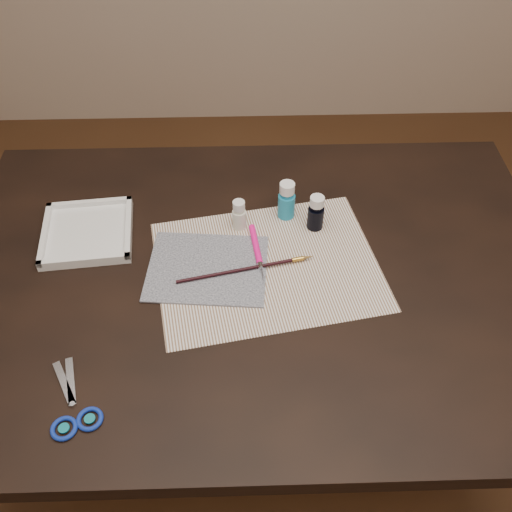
{
  "coord_description": "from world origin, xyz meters",
  "views": [
    {
      "loc": [
        -0.02,
        -0.8,
        1.65
      ],
      "look_at": [
        0.0,
        0.0,
        0.8
      ],
      "focal_mm": 40.0,
      "sensor_mm": 36.0,
      "label": 1
    }
  ],
  "objects_px": {
    "paper": "(267,265)",
    "scissors": "(67,398)",
    "paint_bottle_navy": "(316,213)",
    "palette_tray": "(87,232)",
    "paint_bottle_white": "(239,215)",
    "canvas": "(207,268)",
    "paint_bottle_cyan": "(287,200)"
  },
  "relations": [
    {
      "from": "paint_bottle_navy",
      "to": "scissors",
      "type": "distance_m",
      "value": 0.64
    },
    {
      "from": "scissors",
      "to": "paint_bottle_navy",
      "type": "bearing_deg",
      "value": -77.02
    },
    {
      "from": "paper",
      "to": "paint_bottle_navy",
      "type": "height_order",
      "value": "paint_bottle_navy"
    },
    {
      "from": "canvas",
      "to": "palette_tray",
      "type": "xyz_separation_m",
      "value": [
        -0.27,
        0.11,
        0.01
      ]
    },
    {
      "from": "paper",
      "to": "palette_tray",
      "type": "bearing_deg",
      "value": 165.54
    },
    {
      "from": "paper",
      "to": "paint_bottle_white",
      "type": "distance_m",
      "value": 0.14
    },
    {
      "from": "canvas",
      "to": "palette_tray",
      "type": "bearing_deg",
      "value": 158.06
    },
    {
      "from": "paper",
      "to": "palette_tray",
      "type": "distance_m",
      "value": 0.41
    },
    {
      "from": "paint_bottle_navy",
      "to": "palette_tray",
      "type": "bearing_deg",
      "value": -178.51
    },
    {
      "from": "paper",
      "to": "paint_bottle_cyan",
      "type": "relative_size",
      "value": 4.91
    },
    {
      "from": "scissors",
      "to": "paint_bottle_white",
      "type": "bearing_deg",
      "value": -64.16
    },
    {
      "from": "canvas",
      "to": "paint_bottle_cyan",
      "type": "xyz_separation_m",
      "value": [
        0.18,
        0.16,
        0.04
      ]
    },
    {
      "from": "paper",
      "to": "canvas",
      "type": "distance_m",
      "value": 0.13
    },
    {
      "from": "canvas",
      "to": "palette_tray",
      "type": "relative_size",
      "value": 1.28
    },
    {
      "from": "paper",
      "to": "scissors",
      "type": "xyz_separation_m",
      "value": [
        -0.36,
        -0.31,
        0.0
      ]
    },
    {
      "from": "paint_bottle_white",
      "to": "scissors",
      "type": "bearing_deg",
      "value": -125.58
    },
    {
      "from": "scissors",
      "to": "palette_tray",
      "type": "bearing_deg",
      "value": -23.9
    },
    {
      "from": "paint_bottle_cyan",
      "to": "palette_tray",
      "type": "height_order",
      "value": "paint_bottle_cyan"
    },
    {
      "from": "paper",
      "to": "paint_bottle_navy",
      "type": "distance_m",
      "value": 0.17
    },
    {
      "from": "scissors",
      "to": "palette_tray",
      "type": "xyz_separation_m",
      "value": [
        -0.03,
        0.41,
        0.01
      ]
    },
    {
      "from": "paint_bottle_cyan",
      "to": "paint_bottle_navy",
      "type": "bearing_deg",
      "value": -32.39
    },
    {
      "from": "paint_bottle_cyan",
      "to": "scissors",
      "type": "distance_m",
      "value": 0.62
    },
    {
      "from": "paint_bottle_white",
      "to": "palette_tray",
      "type": "distance_m",
      "value": 0.34
    },
    {
      "from": "canvas",
      "to": "paint_bottle_white",
      "type": "xyz_separation_m",
      "value": [
        0.07,
        0.13,
        0.03
      ]
    },
    {
      "from": "paint_bottle_navy",
      "to": "canvas",
      "type": "bearing_deg",
      "value": -153.06
    },
    {
      "from": "paint_bottle_white",
      "to": "scissors",
      "type": "xyz_separation_m",
      "value": [
        -0.31,
        -0.43,
        -0.03
      ]
    },
    {
      "from": "paper",
      "to": "paint_bottle_white",
      "type": "xyz_separation_m",
      "value": [
        -0.06,
        0.12,
        0.04
      ]
    },
    {
      "from": "paper",
      "to": "palette_tray",
      "type": "xyz_separation_m",
      "value": [
        -0.4,
        0.1,
        0.01
      ]
    },
    {
      "from": "paper",
      "to": "scissors",
      "type": "relative_size",
      "value": 2.61
    },
    {
      "from": "palette_tray",
      "to": "canvas",
      "type": "bearing_deg",
      "value": -21.94
    },
    {
      "from": "paint_bottle_white",
      "to": "palette_tray",
      "type": "height_order",
      "value": "paint_bottle_white"
    },
    {
      "from": "paint_bottle_white",
      "to": "paint_bottle_cyan",
      "type": "xyz_separation_m",
      "value": [
        0.11,
        0.04,
        0.01
      ]
    }
  ]
}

